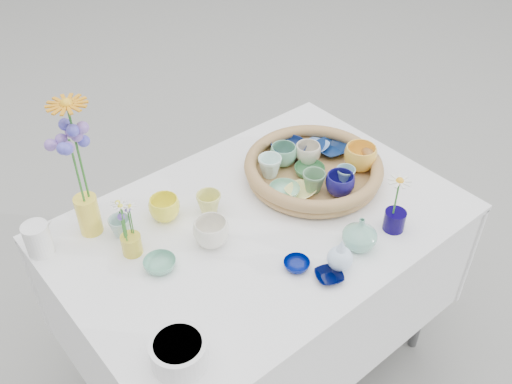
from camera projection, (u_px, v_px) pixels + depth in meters
ground at (259, 362)px, 2.29m from camera, size 80.00×80.00×0.00m
display_table at (259, 362)px, 2.29m from camera, size 1.26×0.86×0.77m
wicker_tray at (313, 169)px, 1.95m from camera, size 0.47×0.47×0.08m
tray_ceramic_0 at (289, 149)px, 2.04m from camera, size 0.13×0.13×0.04m
tray_ceramic_1 at (331, 149)px, 2.05m from camera, size 0.13×0.13×0.03m
tray_ceramic_2 at (360, 158)px, 1.96m from camera, size 0.12×0.12×0.09m
tray_ceramic_3 at (309, 171)px, 1.95m from camera, size 0.13×0.13×0.03m
tray_ceramic_4 at (314, 182)px, 1.87m from camera, size 0.10×0.10×0.07m
tray_ceramic_5 at (284, 191)px, 1.86m from camera, size 0.12×0.12×0.03m
tray_ceramic_6 at (270, 167)px, 1.93m from camera, size 0.10×0.10×0.08m
tray_ceramic_7 at (308, 154)px, 1.99m from camera, size 0.11×0.11×0.07m
tray_ceramic_8 at (317, 146)px, 2.07m from camera, size 0.11×0.11×0.02m
tray_ceramic_9 at (340, 184)px, 1.86m from camera, size 0.10×0.10×0.08m
tray_ceramic_10 at (300, 192)px, 1.87m from camera, size 0.10×0.10×0.02m
tray_ceramic_11 at (345, 176)px, 1.90m from camera, size 0.07×0.07×0.06m
tray_ceramic_12 at (283, 155)px, 1.98m from camera, size 0.09×0.09×0.07m
loose_ceramic_0 at (165, 208)px, 1.79m from camera, size 0.11×0.11×0.08m
loose_ceramic_1 at (209, 204)px, 1.81m from camera, size 0.11×0.11×0.07m
loose_ceramic_2 at (160, 264)px, 1.64m from camera, size 0.10×0.10×0.03m
loose_ceramic_3 at (211, 233)px, 1.70m from camera, size 0.13×0.13×0.08m
loose_ceramic_4 at (297, 265)px, 1.64m from camera, size 0.08×0.08×0.02m
loose_ceramic_5 at (120, 227)px, 1.73m from camera, size 0.07×0.07×0.06m
loose_ceramic_6 at (329, 276)px, 1.61m from camera, size 0.10×0.10×0.02m
fluted_bowl at (179, 352)px, 1.38m from camera, size 0.18×0.18×0.07m
bud_vase_paleblue at (341, 254)px, 1.61m from camera, size 0.10×0.10×0.11m
bud_vase_seafoam at (360, 233)px, 1.68m from camera, size 0.13×0.13×0.11m
bud_vase_cobalt at (394, 220)px, 1.75m from camera, size 0.07×0.07×0.07m
single_daisy at (396, 197)px, 1.69m from camera, size 0.10×0.10×0.14m
tall_vase_yellow at (88, 215)px, 1.73m from camera, size 0.07×0.07×0.13m
gerbera at (78, 153)px, 1.59m from camera, size 0.14×0.14×0.33m
hydrangea at (77, 172)px, 1.61m from camera, size 0.11×0.11×0.30m
white_pitcher at (38, 239)px, 1.66m from camera, size 0.12×0.09×0.10m
daisy_cup at (132, 244)px, 1.67m from camera, size 0.07×0.07×0.06m
daisy_posy at (127, 219)px, 1.61m from camera, size 0.10×0.10×0.13m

